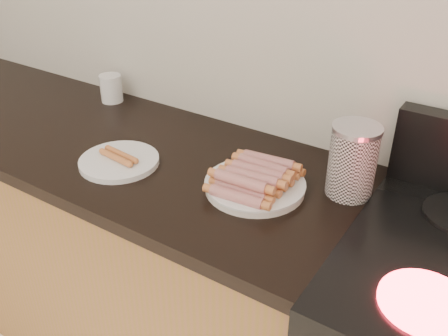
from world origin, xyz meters
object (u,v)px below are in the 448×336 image
Objects in this scene: side_plate at (119,161)px; mug at (111,88)px; canister at (353,161)px; main_plate at (255,187)px.

mug reaches higher than side_plate.
canister is (0.61, 0.22, 0.09)m from side_plate.
mug is at bearing 173.42° from canister.
mug is (-0.74, 0.23, 0.04)m from main_plate.
main_plate is 1.37× the size of canister.
canister reaches higher than mug.
side_plate is at bearing -160.34° from canister.
side_plate is 2.32× the size of mug.
canister is 0.96m from mug.
canister is at bearing 19.66° from side_plate.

